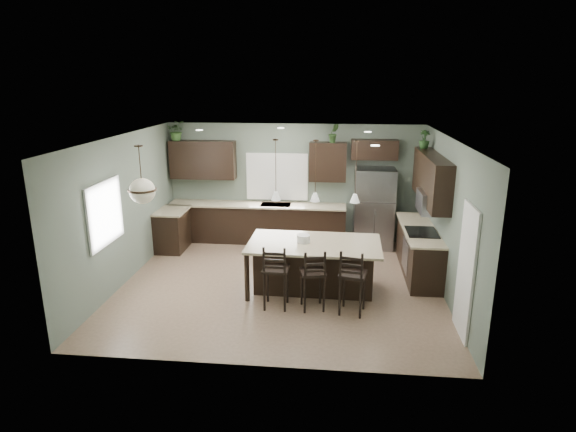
# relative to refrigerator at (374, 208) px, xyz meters

# --- Properties ---
(ground) EXTENTS (6.00, 6.00, 0.00)m
(ground) POSITION_rel_refrigerator_xyz_m (-1.89, -2.38, -0.93)
(ground) COLOR #9E8466
(ground) RESTS_ON ground
(pantry_door) EXTENTS (0.04, 0.82, 2.04)m
(pantry_door) POSITION_rel_refrigerator_xyz_m (1.09, -3.93, 0.09)
(pantry_door) COLOR white
(pantry_door) RESTS_ON ground
(window_back) EXTENTS (1.35, 0.02, 1.00)m
(window_back) POSITION_rel_refrigerator_xyz_m (-2.29, 0.35, 0.62)
(window_back) COLOR white
(window_back) RESTS_ON room_shell
(window_left) EXTENTS (0.02, 1.10, 1.00)m
(window_left) POSITION_rel_refrigerator_xyz_m (-4.87, -3.18, 0.62)
(window_left) COLOR white
(window_left) RESTS_ON room_shell
(left_return_cabs) EXTENTS (0.60, 0.90, 0.90)m
(left_return_cabs) POSITION_rel_refrigerator_xyz_m (-4.59, -0.68, -0.48)
(left_return_cabs) COLOR black
(left_return_cabs) RESTS_ON ground
(left_return_countertop) EXTENTS (0.66, 0.96, 0.04)m
(left_return_countertop) POSITION_rel_refrigerator_xyz_m (-4.57, -0.68, -0.01)
(left_return_countertop) COLOR beige
(left_return_countertop) RESTS_ON left_return_cabs
(back_lower_cabs) EXTENTS (4.20, 0.60, 0.90)m
(back_lower_cabs) POSITION_rel_refrigerator_xyz_m (-2.74, 0.07, -0.48)
(back_lower_cabs) COLOR black
(back_lower_cabs) RESTS_ON ground
(back_countertop) EXTENTS (4.20, 0.66, 0.04)m
(back_countertop) POSITION_rel_refrigerator_xyz_m (-2.74, 0.05, -0.01)
(back_countertop) COLOR beige
(back_countertop) RESTS_ON back_lower_cabs
(sink_inset) EXTENTS (0.70, 0.45, 0.01)m
(sink_inset) POSITION_rel_refrigerator_xyz_m (-2.29, 0.05, 0.01)
(sink_inset) COLOR gray
(sink_inset) RESTS_ON back_countertop
(faucet) EXTENTS (0.02, 0.02, 0.28)m
(faucet) POSITION_rel_refrigerator_xyz_m (-2.29, 0.02, 0.16)
(faucet) COLOR silver
(faucet) RESTS_ON back_countertop
(back_upper_left) EXTENTS (1.55, 0.34, 0.90)m
(back_upper_left) POSITION_rel_refrigerator_xyz_m (-4.04, 0.20, 1.02)
(back_upper_left) COLOR black
(back_upper_left) RESTS_ON room_shell
(back_upper_right) EXTENTS (0.85, 0.34, 0.90)m
(back_upper_right) POSITION_rel_refrigerator_xyz_m (-1.09, 0.20, 1.02)
(back_upper_right) COLOR black
(back_upper_right) RESTS_ON room_shell
(fridge_header) EXTENTS (1.05, 0.34, 0.45)m
(fridge_header) POSITION_rel_refrigerator_xyz_m (-0.04, 0.20, 1.32)
(fridge_header) COLOR black
(fridge_header) RESTS_ON room_shell
(right_lower_cabs) EXTENTS (0.60, 2.35, 0.90)m
(right_lower_cabs) POSITION_rel_refrigerator_xyz_m (0.81, -1.51, -0.48)
(right_lower_cabs) COLOR black
(right_lower_cabs) RESTS_ON ground
(right_countertop) EXTENTS (0.66, 2.35, 0.04)m
(right_countertop) POSITION_rel_refrigerator_xyz_m (0.79, -1.51, -0.01)
(right_countertop) COLOR beige
(right_countertop) RESTS_ON right_lower_cabs
(cooktop) EXTENTS (0.58, 0.75, 0.02)m
(cooktop) POSITION_rel_refrigerator_xyz_m (0.79, -1.78, 0.02)
(cooktop) COLOR black
(cooktop) RESTS_ON right_countertop
(wall_oven_front) EXTENTS (0.01, 0.72, 0.60)m
(wall_oven_front) POSITION_rel_refrigerator_xyz_m (0.51, -1.78, -0.48)
(wall_oven_front) COLOR gray
(wall_oven_front) RESTS_ON right_lower_cabs
(right_upper_cabs) EXTENTS (0.34, 2.35, 0.90)m
(right_upper_cabs) POSITION_rel_refrigerator_xyz_m (0.94, -1.51, 1.02)
(right_upper_cabs) COLOR black
(right_upper_cabs) RESTS_ON room_shell
(microwave) EXTENTS (0.40, 0.75, 0.40)m
(microwave) POSITION_rel_refrigerator_xyz_m (0.89, -1.78, 0.62)
(microwave) COLOR gray
(microwave) RESTS_ON right_upper_cabs
(refrigerator) EXTENTS (0.90, 0.74, 1.85)m
(refrigerator) POSITION_rel_refrigerator_xyz_m (0.00, 0.00, 0.00)
(refrigerator) COLOR gray
(refrigerator) RESTS_ON ground
(kitchen_island) EXTENTS (2.44, 1.42, 0.92)m
(kitchen_island) POSITION_rel_refrigerator_xyz_m (-1.25, -2.56, -0.46)
(kitchen_island) COLOR black
(kitchen_island) RESTS_ON ground
(serving_dish) EXTENTS (0.24, 0.24, 0.14)m
(serving_dish) POSITION_rel_refrigerator_xyz_m (-1.45, -2.56, 0.07)
(serving_dish) COLOR silver
(serving_dish) RESTS_ON kitchen_island
(bar_stool_left) EXTENTS (0.44, 0.44, 1.15)m
(bar_stool_left) POSITION_rel_refrigerator_xyz_m (-1.86, -3.34, -0.35)
(bar_stool_left) COLOR black
(bar_stool_left) RESTS_ON ground
(bar_stool_center) EXTENTS (0.49, 0.49, 1.09)m
(bar_stool_center) POSITION_rel_refrigerator_xyz_m (-1.23, -3.33, -0.38)
(bar_stool_center) COLOR black
(bar_stool_center) RESTS_ON ground
(bar_stool_right) EXTENTS (0.50, 0.50, 1.15)m
(bar_stool_right) POSITION_rel_refrigerator_xyz_m (-0.56, -3.42, -0.35)
(bar_stool_right) COLOR black
(bar_stool_right) RESTS_ON ground
(pendant_left) EXTENTS (0.17, 0.17, 1.10)m
(pendant_left) POSITION_rel_refrigerator_xyz_m (-1.95, -2.55, 1.32)
(pendant_left) COLOR silver
(pendant_left) RESTS_ON room_shell
(pendant_center) EXTENTS (0.17, 0.17, 1.10)m
(pendant_center) POSITION_rel_refrigerator_xyz_m (-1.25, -2.56, 1.32)
(pendant_center) COLOR white
(pendant_center) RESTS_ON room_shell
(pendant_right) EXTENTS (0.17, 0.17, 1.10)m
(pendant_right) POSITION_rel_refrigerator_xyz_m (-0.55, -2.58, 1.32)
(pendant_right) COLOR silver
(pendant_right) RESTS_ON room_shell
(chandelier) EXTENTS (0.46, 0.46, 0.96)m
(chandelier) POSITION_rel_refrigerator_xyz_m (-4.00, -3.54, 1.40)
(chandelier) COLOR beige
(chandelier) RESTS_ON room_shell
(plant_back_left) EXTENTS (0.51, 0.47, 0.46)m
(plant_back_left) POSITION_rel_refrigerator_xyz_m (-4.63, 0.17, 1.71)
(plant_back_left) COLOR #335A27
(plant_back_left) RESTS_ON back_upper_left
(plant_back_right) EXTENTS (0.28, 0.24, 0.43)m
(plant_back_right) POSITION_rel_refrigerator_xyz_m (-0.97, 0.17, 1.69)
(plant_back_right) COLOR #2B4B21
(plant_back_right) RESTS_ON back_upper_right
(plant_right_wall) EXTENTS (0.24, 0.24, 0.38)m
(plant_right_wall) POSITION_rel_refrigerator_xyz_m (0.91, -0.61, 1.67)
(plant_right_wall) COLOR #264A20
(plant_right_wall) RESTS_ON right_upper_cabs
(room_shell) EXTENTS (6.00, 6.00, 6.00)m
(room_shell) POSITION_rel_refrigerator_xyz_m (-1.89, -2.38, 0.77)
(room_shell) COLOR slate
(room_shell) RESTS_ON ground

